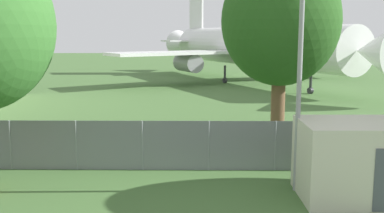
% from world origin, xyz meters
% --- Properties ---
extents(perimeter_fence, '(56.07, 0.07, 1.93)m').
position_xyz_m(perimeter_fence, '(-0.00, 11.33, 0.97)').
color(perimeter_fence, gray).
rests_on(perimeter_fence, ground).
extents(airplane, '(28.88, 36.12, 12.08)m').
position_xyz_m(airplane, '(7.71, 42.80, 3.88)').
color(airplane, white).
rests_on(airplane, ground).
extents(portable_cabin, '(3.48, 2.63, 2.47)m').
position_xyz_m(portable_cabin, '(7.12, 8.43, 1.23)').
color(portable_cabin, beige).
rests_on(portable_cabin, ground).
extents(tree_left_of_cabin, '(5.17, 5.17, 8.61)m').
position_xyz_m(tree_left_of_cabin, '(5.73, 14.55, 5.73)').
color(tree_left_of_cabin, brown).
rests_on(tree_left_of_cabin, ground).
extents(light_mast, '(0.44, 0.44, 9.26)m').
position_xyz_m(light_mast, '(5.40, 9.09, 5.54)').
color(light_mast, '#99999E').
rests_on(light_mast, ground).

